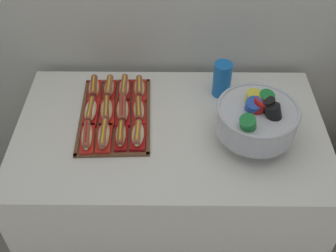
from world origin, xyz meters
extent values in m
plane|color=gray|center=(0.00, 0.00, 0.00)|extent=(10.00, 10.00, 0.00)
cube|color=white|center=(0.00, 0.00, 0.40)|extent=(1.44, 0.86, 0.71)
cylinder|color=black|center=(-0.61, 0.32, 0.02)|extent=(0.05, 0.05, 0.04)
cylinder|color=black|center=(0.61, 0.32, 0.02)|extent=(0.05, 0.05, 0.04)
cube|color=brown|center=(-0.26, 0.08, 0.76)|extent=(0.35, 0.54, 0.01)
cube|color=brown|center=(-0.25, -0.17, 0.76)|extent=(0.33, 0.03, 0.01)
cube|color=brown|center=(-0.27, 0.33, 0.76)|extent=(0.33, 0.03, 0.01)
cube|color=brown|center=(-0.42, 0.07, 0.76)|extent=(0.04, 0.53, 0.01)
cube|color=brown|center=(-0.11, 0.09, 0.76)|extent=(0.04, 0.53, 0.01)
cube|color=red|center=(-0.37, -0.09, 0.77)|extent=(0.08, 0.19, 0.02)
ellipsoid|color=beige|center=(-0.37, -0.09, 0.79)|extent=(0.06, 0.17, 0.04)
cylinder|color=#9E4C38|center=(-0.37, -0.09, 0.80)|extent=(0.04, 0.16, 0.03)
cylinder|color=red|center=(-0.37, -0.09, 0.81)|extent=(0.02, 0.13, 0.01)
cube|color=red|center=(-0.29, -0.09, 0.77)|extent=(0.07, 0.18, 0.02)
ellipsoid|color=#E0BC7F|center=(-0.29, -0.09, 0.79)|extent=(0.06, 0.17, 0.04)
cylinder|color=#A8563D|center=(-0.29, -0.09, 0.80)|extent=(0.03, 0.17, 0.03)
cylinder|color=yellow|center=(-0.29, -0.09, 0.82)|extent=(0.01, 0.14, 0.01)
cube|color=#B21414|center=(-0.22, -0.08, 0.77)|extent=(0.06, 0.16, 0.02)
ellipsoid|color=tan|center=(-0.22, -0.08, 0.79)|extent=(0.05, 0.14, 0.04)
cylinder|color=brown|center=(-0.22, -0.08, 0.81)|extent=(0.03, 0.14, 0.03)
cylinder|color=yellow|center=(-0.22, -0.08, 0.82)|extent=(0.01, 0.11, 0.01)
cube|color=#B21414|center=(-0.14, -0.08, 0.77)|extent=(0.07, 0.16, 0.02)
ellipsoid|color=beige|center=(-0.14, -0.08, 0.79)|extent=(0.06, 0.14, 0.04)
cylinder|color=#A8563D|center=(-0.14, -0.08, 0.80)|extent=(0.03, 0.14, 0.03)
cylinder|color=yellow|center=(-0.14, -0.08, 0.82)|extent=(0.01, 0.11, 0.01)
cube|color=red|center=(-0.38, 0.08, 0.77)|extent=(0.07, 0.17, 0.02)
ellipsoid|color=beige|center=(-0.38, 0.08, 0.79)|extent=(0.05, 0.16, 0.04)
cylinder|color=#9E4C38|center=(-0.38, 0.08, 0.80)|extent=(0.03, 0.16, 0.03)
cylinder|color=yellow|center=(-0.38, 0.08, 0.81)|extent=(0.01, 0.13, 0.01)
cube|color=red|center=(-0.30, 0.08, 0.77)|extent=(0.08, 0.18, 0.02)
ellipsoid|color=#E0BC7F|center=(-0.30, 0.08, 0.79)|extent=(0.07, 0.17, 0.04)
cylinder|color=brown|center=(-0.30, 0.08, 0.81)|extent=(0.04, 0.16, 0.03)
cylinder|color=yellow|center=(-0.30, 0.08, 0.82)|extent=(0.02, 0.13, 0.01)
cube|color=#B21414|center=(-0.23, 0.08, 0.77)|extent=(0.08, 0.19, 0.02)
ellipsoid|color=beige|center=(-0.23, 0.08, 0.79)|extent=(0.07, 0.17, 0.04)
cylinder|color=#9E4C38|center=(-0.23, 0.08, 0.80)|extent=(0.05, 0.17, 0.03)
cylinder|color=red|center=(-0.23, 0.08, 0.82)|extent=(0.02, 0.14, 0.01)
cube|color=red|center=(-0.15, 0.08, 0.77)|extent=(0.08, 0.17, 0.02)
ellipsoid|color=#E0BC7F|center=(-0.15, 0.08, 0.79)|extent=(0.06, 0.16, 0.04)
cylinder|color=brown|center=(-0.15, 0.08, 0.80)|extent=(0.04, 0.15, 0.03)
cylinder|color=yellow|center=(-0.15, 0.08, 0.81)|extent=(0.02, 0.13, 0.01)
cube|color=red|center=(-0.38, 0.24, 0.77)|extent=(0.08, 0.17, 0.02)
ellipsoid|color=#E0BC7F|center=(-0.38, 0.24, 0.79)|extent=(0.06, 0.16, 0.04)
cylinder|color=brown|center=(-0.38, 0.24, 0.81)|extent=(0.05, 0.15, 0.03)
cylinder|color=yellow|center=(-0.38, 0.24, 0.82)|extent=(0.02, 0.12, 0.01)
cube|color=red|center=(-0.31, 0.24, 0.77)|extent=(0.06, 0.16, 0.02)
ellipsoid|color=#E0BC7F|center=(-0.31, 0.24, 0.79)|extent=(0.05, 0.14, 0.04)
cylinder|color=#A8563D|center=(-0.31, 0.24, 0.80)|extent=(0.03, 0.15, 0.03)
cylinder|color=yellow|center=(-0.31, 0.24, 0.82)|extent=(0.01, 0.12, 0.01)
cube|color=#B21414|center=(-0.23, 0.25, 0.77)|extent=(0.06, 0.17, 0.02)
ellipsoid|color=beige|center=(-0.23, 0.25, 0.79)|extent=(0.05, 0.15, 0.04)
cylinder|color=#9E4C38|center=(-0.23, 0.25, 0.80)|extent=(0.03, 0.16, 0.03)
cylinder|color=yellow|center=(-0.23, 0.25, 0.82)|extent=(0.01, 0.13, 0.01)
cube|color=red|center=(-0.16, 0.25, 0.77)|extent=(0.07, 0.17, 0.02)
ellipsoid|color=tan|center=(-0.16, 0.25, 0.79)|extent=(0.06, 0.15, 0.04)
cylinder|color=#9E4C38|center=(-0.16, 0.25, 0.80)|extent=(0.04, 0.14, 0.03)
cylinder|color=yellow|center=(-0.16, 0.25, 0.81)|extent=(0.02, 0.12, 0.01)
cylinder|color=silver|center=(0.37, -0.08, 0.76)|extent=(0.21, 0.21, 0.02)
cone|color=silver|center=(0.37, -0.08, 0.80)|extent=(0.07, 0.07, 0.05)
cylinder|color=silver|center=(0.37, -0.08, 0.88)|extent=(0.34, 0.34, 0.12)
torus|color=silver|center=(0.37, -0.08, 0.94)|extent=(0.35, 0.35, 0.02)
cylinder|color=black|center=(0.41, -0.08, 0.93)|extent=(0.12, 0.11, 0.14)
cylinder|color=#197A33|center=(0.40, -0.03, 0.93)|extent=(0.09, 0.11, 0.14)
cylinder|color=yellow|center=(0.35, -0.02, 0.93)|extent=(0.09, 0.11, 0.13)
cylinder|color=#1E47B2|center=(0.34, -0.07, 0.93)|extent=(0.08, 0.12, 0.14)
cylinder|color=red|center=(0.35, -0.08, 0.93)|extent=(0.13, 0.10, 0.15)
cylinder|color=#197A33|center=(0.31, -0.18, 0.93)|extent=(0.11, 0.11, 0.14)
cylinder|color=black|center=(0.43, -0.12, 0.93)|extent=(0.12, 0.11, 0.14)
cylinder|color=blue|center=(0.25, 0.25, 0.80)|extent=(0.09, 0.09, 0.11)
cylinder|color=blue|center=(0.25, 0.25, 0.82)|extent=(0.09, 0.09, 0.11)
cylinder|color=blue|center=(0.25, 0.25, 0.84)|extent=(0.09, 0.09, 0.11)
cylinder|color=blue|center=(0.25, 0.25, 0.86)|extent=(0.09, 0.09, 0.11)
cylinder|color=blue|center=(0.25, 0.25, 0.88)|extent=(0.09, 0.09, 0.11)
camera|label=1|loc=(0.00, -1.39, 2.11)|focal=45.02mm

